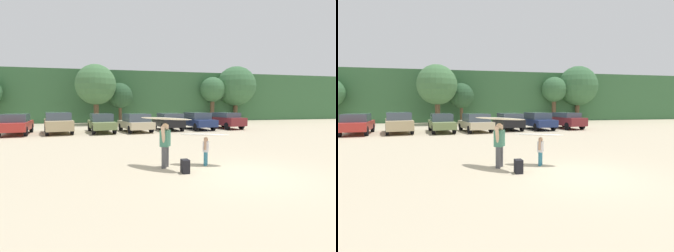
{
  "view_description": "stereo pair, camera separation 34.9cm",
  "coord_description": "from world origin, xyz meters",
  "views": [
    {
      "loc": [
        -4.51,
        -7.49,
        2.27
      ],
      "look_at": [
        -0.86,
        7.41,
        1.0
      ],
      "focal_mm": 28.4,
      "sensor_mm": 36.0,
      "label": 1
    },
    {
      "loc": [
        -4.17,
        -7.57,
        2.27
      ],
      "look_at": [
        -0.86,
        7.41,
        1.0
      ],
      "focal_mm": 28.4,
      "sensor_mm": 36.0,
      "label": 2
    }
  ],
  "objects": [
    {
      "name": "parked_car_navy",
      "position": [
        3.74,
        15.11,
        0.8
      ],
      "size": [
        2.28,
        4.55,
        1.52
      ],
      "rotation": [
        0.0,
        0.0,
        1.68
      ],
      "color": "navy",
      "rests_on": "ground_plane"
    },
    {
      "name": "parked_car_olive_green",
      "position": [
        -4.66,
        14.42,
        0.78
      ],
      "size": [
        2.37,
        4.81,
        1.51
      ],
      "rotation": [
        0.0,
        0.0,
        1.72
      ],
      "color": "#6B7F4C",
      "rests_on": "ground_plane"
    },
    {
      "name": "parked_car_red",
      "position": [
        -10.84,
        14.27,
        0.81
      ],
      "size": [
        2.34,
        4.52,
        1.55
      ],
      "rotation": [
        0.0,
        0.0,
        1.68
      ],
      "color": "#B72D28",
      "rests_on": "ground_plane"
    },
    {
      "name": "parked_car_champagne",
      "position": [
        -1.93,
        14.17,
        0.77
      ],
      "size": [
        2.71,
        4.32,
        1.49
      ],
      "rotation": [
        0.0,
        0.0,
        1.77
      ],
      "color": "beige",
      "rests_on": "ground_plane"
    },
    {
      "name": "parked_car_black",
      "position": [
        1.02,
        14.93,
        0.81
      ],
      "size": [
        2.1,
        4.11,
        1.48
      ],
      "rotation": [
        0.0,
        0.0,
        1.64
      ],
      "color": "black",
      "rests_on": "ground_plane"
    },
    {
      "name": "tree_far_left",
      "position": [
        13.03,
        25.51,
        4.67
      ],
      "size": [
        5.28,
        5.28,
        7.34
      ],
      "color": "brown",
      "rests_on": "ground_plane"
    },
    {
      "name": "person_adult",
      "position": [
        -2.38,
        1.64,
        0.9
      ],
      "size": [
        0.47,
        0.63,
        1.59
      ],
      "rotation": [
        0.0,
        0.0,
        2.6
      ],
      "color": "#4C4C51",
      "rests_on": "ground_plane"
    },
    {
      "name": "backpack_dropped",
      "position": [
        -1.91,
        0.73,
        0.22
      ],
      "size": [
        0.24,
        0.34,
        0.45
      ],
      "color": "black",
      "rests_on": "ground_plane"
    },
    {
      "name": "surfboard_cream",
      "position": [
        -2.39,
        1.64,
        1.76
      ],
      "size": [
        1.89,
        2.01,
        0.15
      ],
      "rotation": [
        0.0,
        0.0,
        2.3
      ],
      "color": "beige"
    },
    {
      "name": "tree_center_right",
      "position": [
        -5.24,
        23.06,
        4.39
      ],
      "size": [
        4.45,
        4.45,
        6.64
      ],
      "color": "brown",
      "rests_on": "ground_plane"
    },
    {
      "name": "ground_plane",
      "position": [
        0.0,
        0.0,
        0.0
      ],
      "size": [
        120.0,
        120.0,
        0.0
      ],
      "primitive_type": "plane",
      "color": "#C1B293"
    },
    {
      "name": "person_child",
      "position": [
        -0.84,
        1.61,
        0.6
      ],
      "size": [
        0.3,
        0.41,
        1.06
      ],
      "rotation": [
        0.0,
        0.0,
        2.6
      ],
      "color": "teal",
      "rests_on": "ground_plane"
    },
    {
      "name": "parked_car_maroon",
      "position": [
        6.61,
        15.33,
        0.8
      ],
      "size": [
        2.4,
        4.45,
        1.48
      ],
      "rotation": [
        0.0,
        0.0,
        1.74
      ],
      "color": "maroon",
      "rests_on": "ground_plane"
    },
    {
      "name": "hillside_ridge",
      "position": [
        0.0,
        32.03,
        3.22
      ],
      "size": [
        108.0,
        12.0,
        6.45
      ],
      "primitive_type": "cube",
      "color": "#38663D",
      "rests_on": "ground_plane"
    },
    {
      "name": "tree_center",
      "position": [
        9.5,
        25.14,
        4.11
      ],
      "size": [
        3.25,
        3.25,
        5.8
      ],
      "color": "brown",
      "rests_on": "ground_plane"
    },
    {
      "name": "tree_right",
      "position": [
        -2.53,
        24.33,
        3.24
      ],
      "size": [
        2.94,
        2.94,
        4.73
      ],
      "color": "brown",
      "rests_on": "ground_plane"
    },
    {
      "name": "surfboard_white",
      "position": [
        -0.88,
        1.75,
        1.13
      ],
      "size": [
        1.97,
        1.22,
        0.14
      ],
      "rotation": [
        0.0,
        0.0,
        2.76
      ],
      "color": "white"
    },
    {
      "name": "parked_car_tan",
      "position": [
        -7.91,
        14.47,
        0.85
      ],
      "size": [
        2.79,
        4.73,
        1.63
      ],
      "rotation": [
        0.0,
        0.0,
        1.78
      ],
      "color": "tan",
      "rests_on": "ground_plane"
    }
  ]
}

